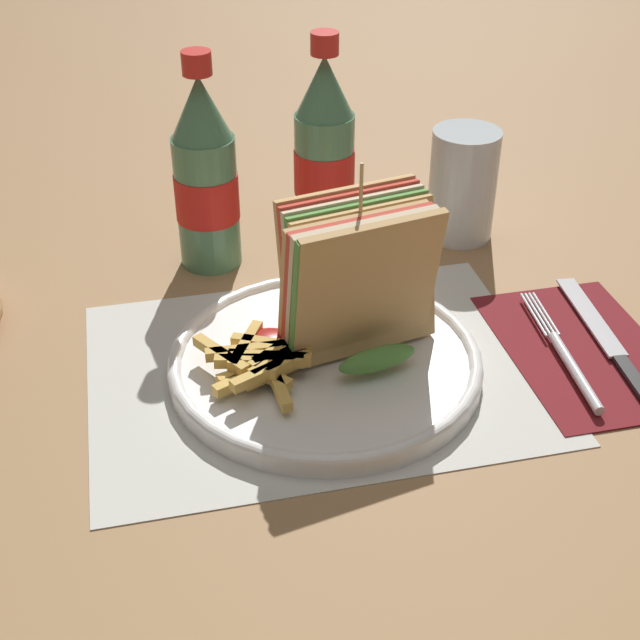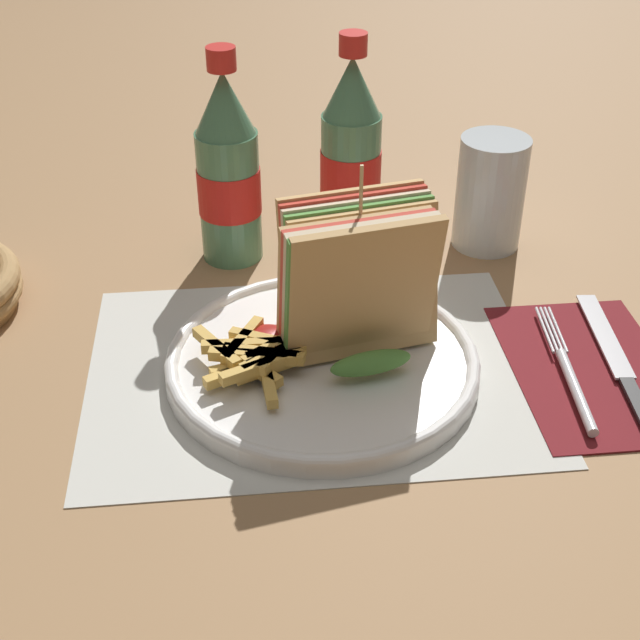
{
  "view_description": "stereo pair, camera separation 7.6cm",
  "coord_description": "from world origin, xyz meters",
  "px_view_note": "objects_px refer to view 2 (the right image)",
  "views": [
    {
      "loc": [
        -0.13,
        -0.59,
        0.47
      ],
      "look_at": [
        0.01,
        0.03,
        0.04
      ],
      "focal_mm": 50.0,
      "sensor_mm": 36.0,
      "label": 1
    },
    {
      "loc": [
        -0.06,
        -0.6,
        0.47
      ],
      "look_at": [
        0.01,
        0.03,
        0.04
      ],
      "focal_mm": 50.0,
      "sensor_mm": 36.0,
      "label": 2
    }
  ],
  "objects_px": {
    "plate_main": "(322,362)",
    "fork": "(571,377)",
    "coke_bottle_far": "(351,154)",
    "knife": "(619,365)",
    "glass_near": "(490,199)",
    "club_sandwich": "(359,282)",
    "coke_bottle_near": "(228,173)"
  },
  "relations": [
    {
      "from": "plate_main",
      "to": "fork",
      "type": "distance_m",
      "value": 0.21
    },
    {
      "from": "fork",
      "to": "glass_near",
      "type": "relative_size",
      "value": 1.49
    },
    {
      "from": "fork",
      "to": "glass_near",
      "type": "bearing_deg",
      "value": 96.97
    },
    {
      "from": "coke_bottle_near",
      "to": "fork",
      "type": "bearing_deg",
      "value": -42.08
    },
    {
      "from": "club_sandwich",
      "to": "glass_near",
      "type": "bearing_deg",
      "value": 49.68
    },
    {
      "from": "club_sandwich",
      "to": "coke_bottle_near",
      "type": "height_order",
      "value": "coke_bottle_near"
    },
    {
      "from": "glass_near",
      "to": "knife",
      "type": "bearing_deg",
      "value": -76.31
    },
    {
      "from": "fork",
      "to": "coke_bottle_far",
      "type": "relative_size",
      "value": 0.81
    },
    {
      "from": "plate_main",
      "to": "glass_near",
      "type": "xyz_separation_m",
      "value": [
        0.2,
        0.21,
        0.04
      ]
    },
    {
      "from": "plate_main",
      "to": "fork",
      "type": "height_order",
      "value": "plate_main"
    },
    {
      "from": "glass_near",
      "to": "club_sandwich",
      "type": "bearing_deg",
      "value": -130.32
    },
    {
      "from": "plate_main",
      "to": "glass_near",
      "type": "distance_m",
      "value": 0.29
    },
    {
      "from": "coke_bottle_far",
      "to": "fork",
      "type": "bearing_deg",
      "value": -61.91
    },
    {
      "from": "knife",
      "to": "club_sandwich",
      "type": "bearing_deg",
      "value": 175.17
    },
    {
      "from": "fork",
      "to": "plate_main",
      "type": "bearing_deg",
      "value": 173.83
    },
    {
      "from": "fork",
      "to": "glass_near",
      "type": "xyz_separation_m",
      "value": [
        -0.01,
        0.25,
        0.04
      ]
    },
    {
      "from": "coke_bottle_far",
      "to": "knife",
      "type": "bearing_deg",
      "value": -53.33
    },
    {
      "from": "plate_main",
      "to": "coke_bottle_far",
      "type": "height_order",
      "value": "coke_bottle_far"
    },
    {
      "from": "plate_main",
      "to": "fork",
      "type": "bearing_deg",
      "value": -11.23
    },
    {
      "from": "coke_bottle_far",
      "to": "glass_near",
      "type": "bearing_deg",
      "value": -13.34
    },
    {
      "from": "knife",
      "to": "coke_bottle_far",
      "type": "height_order",
      "value": "coke_bottle_far"
    },
    {
      "from": "plate_main",
      "to": "coke_bottle_far",
      "type": "distance_m",
      "value": 0.26
    },
    {
      "from": "coke_bottle_near",
      "to": "glass_near",
      "type": "bearing_deg",
      "value": -0.48
    },
    {
      "from": "coke_bottle_near",
      "to": "coke_bottle_far",
      "type": "xyz_separation_m",
      "value": [
        0.13,
        0.03,
        0.0
      ]
    },
    {
      "from": "club_sandwich",
      "to": "fork",
      "type": "relative_size",
      "value": 0.95
    },
    {
      "from": "fork",
      "to": "knife",
      "type": "relative_size",
      "value": 0.82
    },
    {
      "from": "plate_main",
      "to": "knife",
      "type": "xyz_separation_m",
      "value": [
        0.26,
        -0.03,
        -0.0
      ]
    },
    {
      "from": "club_sandwich",
      "to": "knife",
      "type": "xyz_separation_m",
      "value": [
        0.22,
        -0.04,
        -0.07
      ]
    },
    {
      "from": "glass_near",
      "to": "fork",
      "type": "bearing_deg",
      "value": -88.08
    },
    {
      "from": "club_sandwich",
      "to": "coke_bottle_far",
      "type": "xyz_separation_m",
      "value": [
        0.02,
        0.23,
        0.01
      ]
    },
    {
      "from": "fork",
      "to": "coke_bottle_near",
      "type": "distance_m",
      "value": 0.39
    },
    {
      "from": "club_sandwich",
      "to": "glass_near",
      "type": "distance_m",
      "value": 0.26
    }
  ]
}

